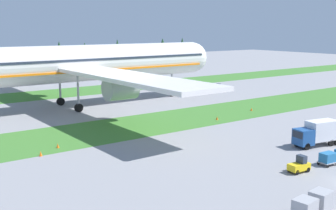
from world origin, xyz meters
TOP-DOWN VIEW (x-y plane):
  - grass_strip_near at (0.00, 37.46)m, footprint 320.00×15.32m
  - grass_strip_far at (0.00, 80.11)m, footprint 320.00×15.32m
  - airliner at (-4.42, 58.77)m, footprint 67.84×83.44m
  - baggage_tug at (-1.44, 5.92)m, footprint 2.70×1.51m
  - cargo_dolly_lead at (3.57, 5.50)m, footprint 2.32×1.68m
  - catering_truck at (9.84, 11.56)m, footprint 7.26×3.55m
  - pushback_tractor at (34.64, 59.06)m, footprint 2.61×1.32m
  - uld_container_0 at (-8.50, -1.78)m, footprint 2.18×1.84m
  - uld_container_1 at (-11.07, -1.93)m, footprint 2.18×1.83m
  - taxiway_marker_0 at (10.25, 32.66)m, footprint 0.44×0.44m
  - taxiway_marker_1 at (-20.18, 32.21)m, footprint 0.44×0.44m
  - taxiway_marker_2 at (21.75, 34.99)m, footprint 0.44×0.44m
  - taxiway_marker_3 at (-23.49, 29.78)m, footprint 0.44×0.44m
  - distant_tree_line at (-0.11, 128.01)m, footprint 157.85×10.55m

SIDE VIEW (x-z plane):
  - grass_strip_near at x=0.00m, z-range 0.00..0.01m
  - grass_strip_far at x=0.00m, z-range 0.00..0.01m
  - taxiway_marker_1 at x=-20.18m, z-range 0.00..0.62m
  - taxiway_marker_2 at x=21.75m, z-range 0.00..0.63m
  - taxiway_marker_3 at x=-23.49m, z-range 0.00..0.66m
  - taxiway_marker_0 at x=10.25m, z-range 0.00..0.67m
  - baggage_tug at x=-1.44m, z-range -0.17..1.80m
  - pushback_tractor at x=34.64m, z-range -0.17..1.80m
  - uld_container_1 at x=-11.07m, z-range 0.00..1.70m
  - uld_container_0 at x=-8.50m, z-range 0.00..1.80m
  - cargo_dolly_lead at x=3.57m, z-range 0.14..1.69m
  - catering_truck at x=9.84m, z-range 0.16..3.74m
  - distant_tree_line at x=-0.11m, z-range 0.81..12.88m
  - airliner at x=-4.42m, z-range -3.64..22.14m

